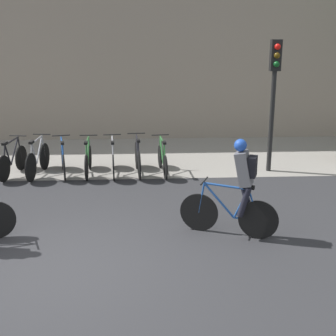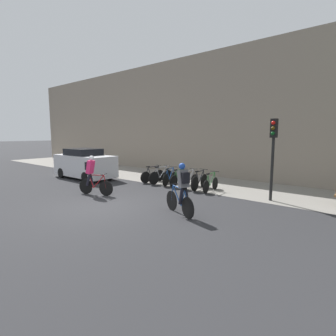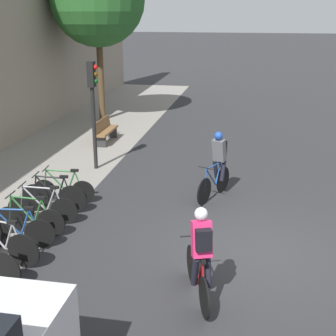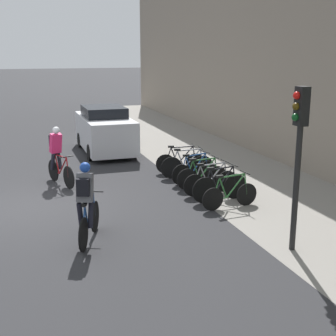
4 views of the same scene
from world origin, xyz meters
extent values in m
plane|color=#2B2B2D|center=(0.00, 0.00, 0.00)|extent=(200.00, 200.00, 0.00)
cylinder|color=black|center=(-1.32, 1.17, 0.35)|extent=(0.67, 0.26, 0.70)
cylinder|color=black|center=(-2.35, 0.81, 0.35)|extent=(0.67, 0.26, 0.70)
cylinder|color=maroon|center=(-1.67, 1.05, 0.63)|extent=(0.58, 0.23, 0.62)
cylinder|color=maroon|center=(-2.05, 0.91, 0.61)|extent=(0.27, 0.13, 0.58)
cylinder|color=maroon|center=(-1.79, 1.01, 0.91)|extent=(0.78, 0.30, 0.07)
cylinder|color=maroon|center=(-2.15, 0.88, 0.34)|extent=(0.42, 0.17, 0.05)
cylinder|color=maroon|center=(-2.26, 0.84, 0.62)|extent=(0.22, 0.10, 0.56)
cylinder|color=maroon|center=(-1.36, 1.15, 0.64)|extent=(0.13, 0.07, 0.59)
cylinder|color=black|center=(-1.40, 1.14, 0.97)|extent=(0.18, 0.44, 0.03)
cube|color=black|center=(-2.17, 0.87, 0.94)|extent=(0.22, 0.14, 0.06)
cube|color=#E52866|center=(-2.07, 0.91, 1.27)|extent=(0.41, 0.41, 0.63)
sphere|color=silver|center=(-2.00, 0.93, 1.68)|extent=(0.28, 0.28, 0.22)
cylinder|color=black|center=(-2.09, 0.79, 0.69)|extent=(0.30, 0.19, 0.56)
cylinder|color=black|center=(-2.16, 0.99, 0.69)|extent=(0.26, 0.18, 0.56)
cube|color=black|center=(-2.21, 0.86, 1.32)|extent=(0.22, 0.29, 0.36)
cylinder|color=black|center=(2.32, 1.33, 0.36)|extent=(0.68, 0.30, 0.72)
cylinder|color=black|center=(3.32, 0.92, 0.36)|extent=(0.68, 0.30, 0.72)
cylinder|color=#1E478C|center=(2.66, 1.19, 0.64)|extent=(0.57, 0.26, 0.63)
cylinder|color=#1E478C|center=(3.03, 1.04, 0.62)|extent=(0.27, 0.14, 0.58)
cylinder|color=#1E478C|center=(2.77, 1.14, 0.92)|extent=(0.76, 0.34, 0.07)
cylinder|color=#1E478C|center=(3.12, 1.00, 0.35)|extent=(0.42, 0.19, 0.05)
cylinder|color=#1E478C|center=(3.23, 0.95, 0.63)|extent=(0.22, 0.11, 0.56)
cylinder|color=#1E478C|center=(2.36, 1.31, 0.65)|extent=(0.13, 0.08, 0.59)
cylinder|color=black|center=(2.40, 1.29, 0.98)|extent=(0.20, 0.44, 0.03)
cube|color=black|center=(3.14, 0.99, 0.95)|extent=(0.22, 0.15, 0.06)
cube|color=#5B5B60|center=(3.05, 1.03, 1.28)|extent=(0.42, 0.42, 0.63)
sphere|color=#1E47AD|center=(2.98, 1.06, 1.69)|extent=(0.29, 0.29, 0.22)
cylinder|color=black|center=(3.14, 1.11, 0.70)|extent=(0.30, 0.21, 0.56)
cylinder|color=black|center=(3.05, 0.91, 0.70)|extent=(0.26, 0.19, 0.56)
cube|color=black|center=(3.18, 0.98, 1.33)|extent=(0.23, 0.29, 0.36)
cylinder|color=black|center=(-2.11, 4.47, 0.33)|extent=(0.15, 0.66, 0.66)
cylinder|color=black|center=(-2.10, 4.56, 0.61)|extent=(0.07, 0.22, 0.56)
cylinder|color=black|center=(-1.45, 4.45, 0.36)|extent=(0.13, 0.71, 0.71)
cylinder|color=#99999E|center=(-1.41, 4.75, 0.62)|extent=(0.07, 0.27, 0.58)
cylinder|color=#99999E|center=(-1.43, 4.66, 0.35)|extent=(0.08, 0.42, 0.05)
cylinder|color=#99999E|center=(-1.44, 4.54, 0.63)|extent=(0.06, 0.22, 0.56)
cube|color=black|center=(-1.43, 4.64, 0.95)|extent=(0.10, 0.21, 0.06)
cylinder|color=black|center=(-0.65, 4.49, 0.33)|extent=(0.17, 0.64, 0.65)
cylinder|color=#1E478C|center=(-0.78, 5.12, 0.61)|extent=(0.15, 0.53, 0.62)
cylinder|color=#1E478C|center=(-0.71, 4.77, 0.59)|extent=(0.09, 0.25, 0.58)
cylinder|color=#1E478C|center=(-0.76, 5.01, 0.89)|extent=(0.19, 0.72, 0.07)
cylinder|color=#1E478C|center=(-0.69, 4.68, 0.32)|extent=(0.11, 0.39, 0.05)
cylinder|color=#1E478C|center=(-0.67, 4.57, 0.60)|extent=(0.07, 0.21, 0.56)
cube|color=black|center=(-0.69, 4.66, 0.92)|extent=(0.12, 0.21, 0.06)
cylinder|color=black|center=(-0.12, 5.45, 0.32)|extent=(0.05, 0.65, 0.65)
cylinder|color=black|center=(-0.10, 4.48, 0.32)|extent=(0.05, 0.65, 0.65)
cylinder|color=#2D6B33|center=(-0.12, 5.12, 0.60)|extent=(0.05, 0.54, 0.62)
cylinder|color=#2D6B33|center=(-0.11, 4.76, 0.59)|extent=(0.05, 0.25, 0.58)
cylinder|color=#2D6B33|center=(-0.11, 5.01, 0.89)|extent=(0.06, 0.72, 0.07)
cylinder|color=#2D6B33|center=(-0.11, 4.67, 0.31)|extent=(0.04, 0.39, 0.05)
cylinder|color=#2D6B33|center=(-0.11, 4.57, 0.60)|extent=(0.04, 0.21, 0.56)
cylinder|color=#2D6B33|center=(-0.12, 5.41, 0.61)|extent=(0.04, 0.11, 0.58)
cylinder|color=black|center=(-0.12, 5.37, 0.94)|extent=(0.46, 0.04, 0.03)
cube|color=black|center=(-0.11, 4.65, 0.91)|extent=(0.08, 0.20, 0.06)
cylinder|color=black|center=(0.48, 5.49, 0.32)|extent=(0.08, 0.65, 0.65)
cylinder|color=black|center=(0.56, 4.44, 0.32)|extent=(0.08, 0.65, 0.65)
cylinder|color=#99999E|center=(0.51, 5.13, 0.61)|extent=(0.08, 0.58, 0.62)
cylinder|color=#99999E|center=(0.54, 4.74, 0.59)|extent=(0.06, 0.27, 0.58)
cylinder|color=#99999E|center=(0.52, 5.02, 0.89)|extent=(0.10, 0.78, 0.07)
cylinder|color=#99999E|center=(0.55, 4.65, 0.32)|extent=(0.06, 0.43, 0.05)
cylinder|color=#99999E|center=(0.56, 4.53, 0.60)|extent=(0.05, 0.22, 0.56)
cylinder|color=#99999E|center=(0.49, 5.45, 0.61)|extent=(0.04, 0.12, 0.59)
cylinder|color=black|center=(0.49, 5.41, 0.94)|extent=(0.46, 0.06, 0.03)
cube|color=black|center=(0.55, 4.63, 0.91)|extent=(0.09, 0.21, 0.06)
cylinder|color=black|center=(1.12, 5.45, 0.36)|extent=(0.10, 0.72, 0.72)
cylinder|color=black|center=(1.20, 4.49, 0.36)|extent=(0.10, 0.72, 0.72)
cylinder|color=black|center=(1.14, 5.12, 0.64)|extent=(0.08, 0.53, 0.62)
cylinder|color=black|center=(1.17, 4.76, 0.63)|extent=(0.06, 0.25, 0.58)
cylinder|color=black|center=(1.15, 5.01, 0.92)|extent=(0.10, 0.71, 0.07)
cylinder|color=black|center=(1.18, 4.68, 0.35)|extent=(0.06, 0.39, 0.05)
cylinder|color=black|center=(1.19, 4.57, 0.63)|extent=(0.05, 0.21, 0.56)
cylinder|color=black|center=(1.12, 5.41, 0.65)|extent=(0.05, 0.12, 0.58)
cylinder|color=black|center=(1.12, 5.37, 0.98)|extent=(0.46, 0.07, 0.03)
cube|color=black|center=(1.18, 4.66, 0.95)|extent=(0.10, 0.21, 0.06)
cylinder|color=black|center=(1.74, 5.48, 0.31)|extent=(0.09, 0.61, 0.61)
cylinder|color=black|center=(1.84, 4.45, 0.31)|extent=(0.09, 0.61, 0.61)
cylinder|color=#2D6B33|center=(1.78, 5.13, 0.59)|extent=(0.09, 0.57, 0.62)
cylinder|color=#2D6B33|center=(1.82, 4.75, 0.57)|extent=(0.07, 0.27, 0.58)
cylinder|color=#2D6B33|center=(1.79, 5.02, 0.87)|extent=(0.11, 0.76, 0.07)
cylinder|color=#2D6B33|center=(1.82, 4.66, 0.30)|extent=(0.07, 0.41, 0.05)
cylinder|color=#2D6B33|center=(1.84, 4.55, 0.58)|extent=(0.05, 0.22, 0.56)
cylinder|color=#2D6B33|center=(1.75, 5.44, 0.60)|extent=(0.05, 0.12, 0.59)
cylinder|color=black|center=(1.75, 5.39, 0.93)|extent=(0.46, 0.07, 0.03)
cube|color=black|center=(1.83, 4.64, 0.90)|extent=(0.10, 0.21, 0.06)
cylinder|color=black|center=(4.61, 5.05, 1.68)|extent=(0.12, 0.12, 3.36)
cube|color=black|center=(4.61, 5.05, 2.98)|extent=(0.26, 0.20, 0.76)
sphere|color=red|center=(4.61, 4.92, 3.19)|extent=(0.15, 0.15, 0.15)
sphere|color=#4C380A|center=(4.61, 4.92, 2.98)|extent=(0.15, 0.15, 0.15)
sphere|color=#0C4719|center=(4.61, 4.92, 2.77)|extent=(0.15, 0.15, 0.15)
cube|color=brown|center=(7.66, 5.64, 0.45)|extent=(1.74, 0.40, 0.08)
cube|color=brown|center=(7.66, 5.82, 0.69)|extent=(1.74, 0.12, 0.40)
cube|color=#2D2D2D|center=(6.96, 5.64, 0.23)|extent=(0.08, 0.36, 0.45)
cube|color=#2D2D2D|center=(8.35, 5.64, 0.23)|extent=(0.08, 0.36, 0.45)
cylinder|color=#4C3823|center=(11.37, 7.03, 1.98)|extent=(0.28, 0.28, 3.96)
camera|label=1|loc=(1.32, -6.65, 3.59)|focal=50.00mm
camera|label=2|loc=(8.13, -5.86, 2.76)|focal=28.00mm
camera|label=3|loc=(-8.91, 0.20, 4.81)|focal=50.00mm
camera|label=4|loc=(12.37, -0.25, 4.03)|focal=50.00mm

